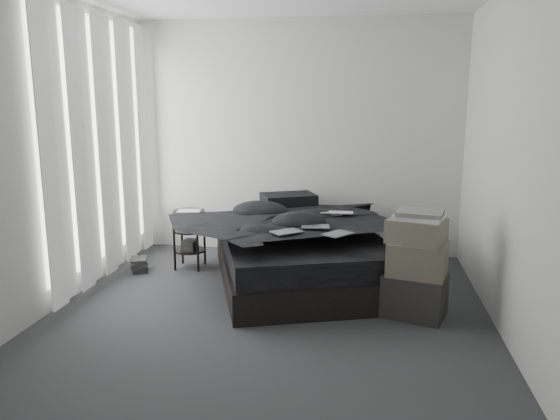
# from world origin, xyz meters

# --- Properties ---
(floor) EXTENTS (3.60, 4.20, 0.01)m
(floor) POSITION_xyz_m (0.00, 0.00, 0.00)
(floor) COLOR #333335
(floor) RESTS_ON ground
(wall_back) EXTENTS (3.60, 0.01, 2.60)m
(wall_back) POSITION_xyz_m (0.00, 2.10, 1.30)
(wall_back) COLOR silver
(wall_back) RESTS_ON ground
(wall_front) EXTENTS (3.60, 0.01, 2.60)m
(wall_front) POSITION_xyz_m (0.00, -2.10, 1.30)
(wall_front) COLOR silver
(wall_front) RESTS_ON ground
(wall_left) EXTENTS (0.01, 4.20, 2.60)m
(wall_left) POSITION_xyz_m (-1.80, 0.00, 1.30)
(wall_left) COLOR silver
(wall_left) RESTS_ON ground
(wall_right) EXTENTS (0.01, 4.20, 2.60)m
(wall_right) POSITION_xyz_m (1.80, 0.00, 1.30)
(wall_right) COLOR silver
(wall_right) RESTS_ON ground
(window_left) EXTENTS (0.02, 2.00, 2.30)m
(window_left) POSITION_xyz_m (-1.78, 0.90, 1.35)
(window_left) COLOR white
(window_left) RESTS_ON wall_left
(curtain_left) EXTENTS (0.06, 2.12, 2.48)m
(curtain_left) POSITION_xyz_m (-1.73, 0.90, 1.28)
(curtain_left) COLOR white
(curtain_left) RESTS_ON wall_left
(bed) EXTENTS (2.04, 2.34, 0.27)m
(bed) POSITION_xyz_m (0.17, 1.02, 0.13)
(bed) COLOR black
(bed) RESTS_ON floor
(mattress) EXTENTS (1.97, 2.26, 0.21)m
(mattress) POSITION_xyz_m (0.17, 1.02, 0.37)
(mattress) COLOR black
(mattress) RESTS_ON bed
(duvet) EXTENTS (1.91, 2.05, 0.23)m
(duvet) POSITION_xyz_m (0.18, 0.97, 0.59)
(duvet) COLOR black
(duvet) RESTS_ON mattress
(pillow_lower) EXTENTS (0.69, 0.57, 0.13)m
(pillow_lower) POSITION_xyz_m (-0.12, 1.73, 0.54)
(pillow_lower) COLOR black
(pillow_lower) RESTS_ON mattress
(pillow_upper) EXTENTS (0.66, 0.58, 0.12)m
(pillow_upper) POSITION_xyz_m (-0.05, 1.73, 0.67)
(pillow_upper) COLOR black
(pillow_upper) RESTS_ON pillow_lower
(laptop) EXTENTS (0.32, 0.21, 0.02)m
(laptop) POSITION_xyz_m (0.50, 1.18, 0.72)
(laptop) COLOR silver
(laptop) RESTS_ON duvet
(comic_a) EXTENTS (0.29, 0.28, 0.01)m
(comic_a) POSITION_xyz_m (0.11, 0.45, 0.71)
(comic_a) COLOR black
(comic_a) RESTS_ON duvet
(comic_b) EXTENTS (0.27, 0.19, 0.01)m
(comic_b) POSITION_xyz_m (0.33, 0.67, 0.72)
(comic_b) COLOR black
(comic_b) RESTS_ON duvet
(comic_c) EXTENTS (0.28, 0.30, 0.01)m
(comic_c) POSITION_xyz_m (0.54, 0.44, 0.72)
(comic_c) COLOR black
(comic_c) RESTS_ON duvet
(side_stand) EXTENTS (0.33, 0.33, 0.60)m
(side_stand) POSITION_xyz_m (-1.03, 1.29, 0.30)
(side_stand) COLOR black
(side_stand) RESTS_ON floor
(papers) EXTENTS (0.26, 0.21, 0.01)m
(papers) POSITION_xyz_m (-1.02, 1.28, 0.61)
(papers) COLOR white
(papers) RESTS_ON side_stand
(floor_books) EXTENTS (0.23, 0.26, 0.15)m
(floor_books) POSITION_xyz_m (-1.51, 1.08, 0.08)
(floor_books) COLOR black
(floor_books) RESTS_ON floor
(box_lower) EXTENTS (0.57, 0.50, 0.35)m
(box_lower) POSITION_xyz_m (1.18, 0.33, 0.18)
(box_lower) COLOR black
(box_lower) RESTS_ON floor
(box_mid) EXTENTS (0.52, 0.45, 0.27)m
(box_mid) POSITION_xyz_m (1.19, 0.32, 0.49)
(box_mid) COLOR #5B5648
(box_mid) RESTS_ON box_lower
(box_upper) EXTENTS (0.52, 0.47, 0.19)m
(box_upper) POSITION_xyz_m (1.17, 0.34, 0.72)
(box_upper) COLOR #5B5648
(box_upper) RESTS_ON box_mid
(art_book_white) EXTENTS (0.44, 0.39, 0.04)m
(art_book_white) POSITION_xyz_m (1.18, 0.33, 0.83)
(art_book_white) COLOR silver
(art_book_white) RESTS_ON box_upper
(art_book_snake) EXTENTS (0.40, 0.35, 0.03)m
(art_book_snake) POSITION_xyz_m (1.19, 0.32, 0.86)
(art_book_snake) COLOR silver
(art_book_snake) RESTS_ON art_book_white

